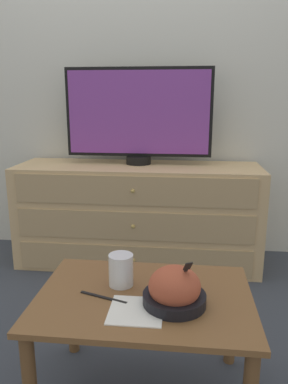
% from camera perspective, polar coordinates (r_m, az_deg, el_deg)
% --- Properties ---
extents(ground_plane, '(12.00, 12.00, 0.00)m').
position_cam_1_polar(ground_plane, '(2.79, -1.70, -8.11)').
color(ground_plane, '#383D47').
extents(wall_back, '(12.00, 0.05, 2.60)m').
position_cam_1_polar(wall_back, '(2.62, -1.84, 19.48)').
color(wall_back, silver).
rests_on(wall_back, ground_plane).
extents(dresser, '(1.53, 0.48, 0.64)m').
position_cam_1_polar(dresser, '(2.43, -0.92, -3.46)').
color(dresser, tan).
rests_on(dresser, ground_plane).
extents(tv, '(0.91, 0.16, 0.60)m').
position_cam_1_polar(tv, '(2.38, -0.84, 11.67)').
color(tv, black).
rests_on(tv, dresser).
extents(coffee_table, '(0.73, 0.51, 0.41)m').
position_cam_1_polar(coffee_table, '(1.35, 0.03, -17.93)').
color(coffee_table, brown).
rests_on(coffee_table, ground_plane).
extents(takeout_bowl, '(0.21, 0.21, 0.16)m').
position_cam_1_polar(takeout_bowl, '(1.25, 4.67, -14.67)').
color(takeout_bowl, black).
rests_on(takeout_bowl, coffee_table).
extents(drink_cup, '(0.09, 0.09, 0.11)m').
position_cam_1_polar(drink_cup, '(1.36, -3.52, -12.03)').
color(drink_cup, beige).
rests_on(drink_cup, coffee_table).
extents(napkin, '(0.17, 0.17, 0.00)m').
position_cam_1_polar(napkin, '(1.23, -1.23, -17.64)').
color(napkin, white).
rests_on(napkin, coffee_table).
extents(knife, '(0.17, 0.07, 0.01)m').
position_cam_1_polar(knife, '(1.31, -6.21, -15.67)').
color(knife, black).
rests_on(knife, coffee_table).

